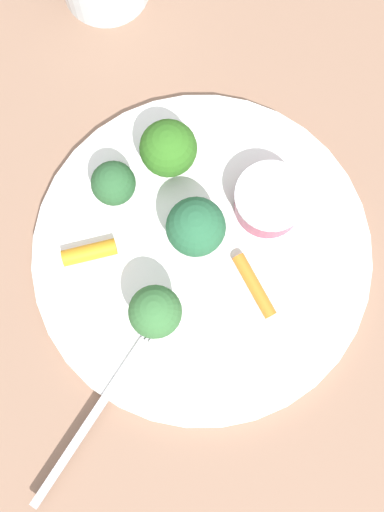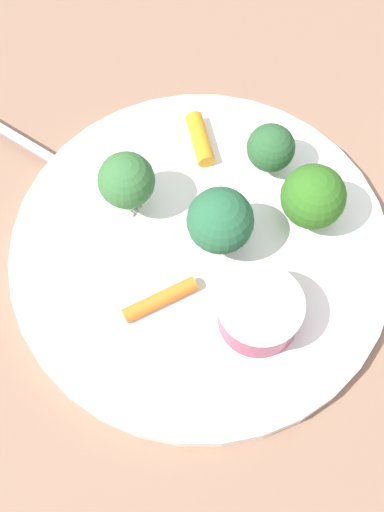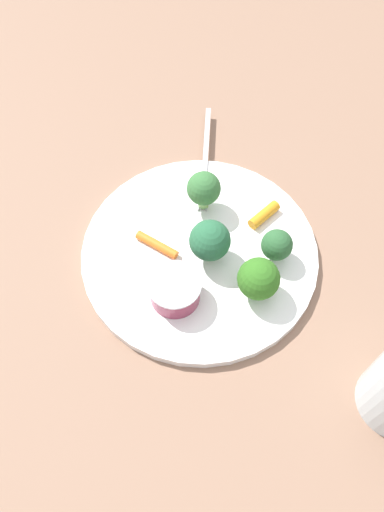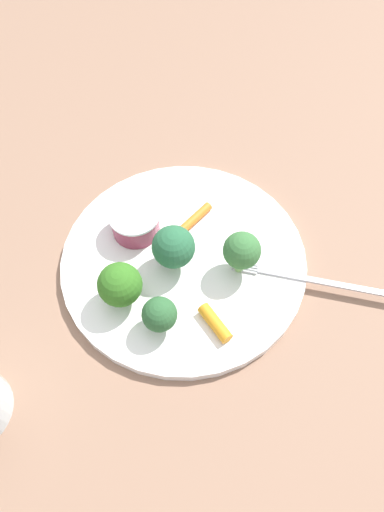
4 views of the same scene
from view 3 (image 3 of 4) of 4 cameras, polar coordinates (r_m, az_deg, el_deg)
The scene contains 10 objects.
ground_plane at distance 0.60m, azimuth 0.86°, elevation 0.10°, with size 2.40×2.40×0.00m, color #87654F.
plate at distance 0.59m, azimuth 0.87°, elevation 0.39°, with size 0.28×0.28×0.01m, color white.
sauce_cup at distance 0.54m, azimuth -1.97°, elevation -3.91°, with size 0.06×0.06×0.03m.
broccoli_floret_0 at distance 0.56m, azimuth 2.05°, elevation 1.74°, with size 0.05×0.05×0.06m.
broccoli_floret_1 at distance 0.60m, azimuth 1.35°, elevation 7.66°, with size 0.04×0.04×0.06m.
broccoli_floret_2 at distance 0.57m, azimuth 9.66°, elevation 1.24°, with size 0.04×0.04×0.04m.
broccoli_floret_3 at distance 0.54m, azimuth 7.61°, elevation -2.61°, with size 0.05×0.05×0.05m.
carrot_stick_0 at distance 0.59m, azimuth -4.03°, elevation 1.29°, with size 0.01×0.01×0.05m, color orange.
carrot_stick_1 at distance 0.61m, azimuth 8.22°, elevation 4.67°, with size 0.01×0.01×0.04m, color orange.
fork at distance 0.67m, azimuth 1.53°, elevation 11.10°, with size 0.17×0.06×0.00m.
Camera 3 is at (-0.30, 0.08, 0.51)m, focal length 35.05 mm.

